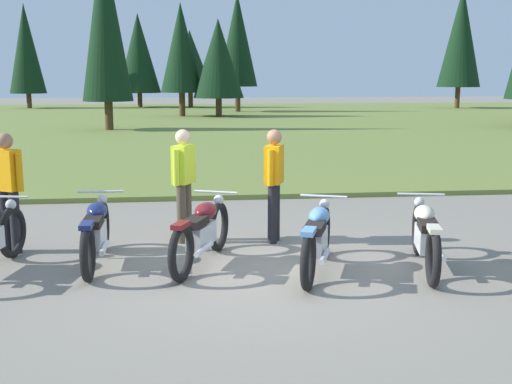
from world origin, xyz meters
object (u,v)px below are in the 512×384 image
object	(u,v)px
motorcycle_navy	(96,232)
rider_near_row_end	(8,185)
motorcycle_cream	(425,235)
motorcycle_sky_blue	(317,238)
rider_with_back_turned	(184,179)
rider_checking_bike	(274,179)
motorcycle_maroon	(202,232)

from	to	relation	value
motorcycle_navy	rider_near_row_end	distance (m)	1.54
motorcycle_cream	motorcycle_sky_blue	bearing A→B (deg)	179.12
rider_with_back_turned	rider_checking_bike	bearing A→B (deg)	-6.64
motorcycle_maroon	motorcycle_cream	world-z (taller)	same
motorcycle_navy	rider_checking_bike	distance (m)	2.66
motorcycle_navy	motorcycle_sky_blue	xyz separation A→B (m)	(2.79, -0.63, 0.00)
motorcycle_navy	motorcycle_maroon	xyz separation A→B (m)	(1.36, -0.16, 0.00)
motorcycle_sky_blue	rider_checking_bike	bearing A→B (deg)	102.36
motorcycle_navy	motorcycle_cream	xyz separation A→B (m)	(4.18, -0.65, 0.00)
motorcycle_maroon	rider_checking_bike	size ratio (longest dim) A/B	1.19
rider_checking_bike	rider_with_back_turned	bearing A→B (deg)	173.36
motorcycle_sky_blue	motorcycle_cream	distance (m)	1.39
motorcycle_cream	rider_with_back_turned	distance (m)	3.53
motorcycle_cream	rider_with_back_turned	bearing A→B (deg)	150.74
motorcycle_cream	motorcycle_maroon	bearing A→B (deg)	170.13
motorcycle_sky_blue	rider_with_back_turned	distance (m)	2.41
motorcycle_sky_blue	rider_near_row_end	bearing A→B (deg)	161.53
motorcycle_cream	rider_near_row_end	xyz separation A→B (m)	(-5.45, 1.38, 0.51)
motorcycle_sky_blue	motorcycle_maroon	bearing A→B (deg)	161.78
rider_near_row_end	motorcycle_navy	bearing A→B (deg)	-29.69
rider_near_row_end	motorcycle_sky_blue	bearing A→B (deg)	-18.47
motorcycle_navy	rider_checking_bike	xyz separation A→B (m)	(2.45, 0.90, 0.51)
motorcycle_navy	rider_near_row_end	bearing A→B (deg)	150.31
rider_with_back_turned	motorcycle_maroon	bearing A→B (deg)	-79.34
rider_near_row_end	rider_with_back_turned	xyz separation A→B (m)	(2.40, 0.33, 0.00)
motorcycle_maroon	rider_with_back_turned	size ratio (longest dim) A/B	1.19
rider_checking_bike	rider_near_row_end	xyz separation A→B (m)	(-3.72, -0.18, 0.00)
motorcycle_cream	rider_with_back_turned	xyz separation A→B (m)	(-3.04, 1.71, 0.51)
rider_checking_bike	rider_near_row_end	distance (m)	3.72
motorcycle_maroon	rider_with_back_turned	bearing A→B (deg)	100.66
rider_with_back_turned	motorcycle_cream	bearing A→B (deg)	-29.26
motorcycle_sky_blue	rider_checking_bike	world-z (taller)	rider_checking_bike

